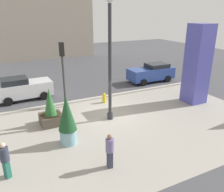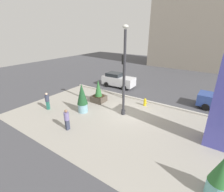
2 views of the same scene
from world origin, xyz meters
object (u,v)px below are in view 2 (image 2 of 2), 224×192
at_px(lamp_post, 124,75).
at_px(pedestrian_crossing, 47,100).
at_px(potted_plant_curbside, 98,94).
at_px(fire_hydrant, 145,102).
at_px(potted_plant_mid_plaza, 220,176).
at_px(traffic_light_far_side, 124,70).
at_px(potted_plant_by_pillar, 82,98).
at_px(car_curb_east, 118,80).
at_px(pedestrian_by_curb, 67,119).

relative_size(lamp_post, pedestrian_crossing, 4.42).
xyz_separation_m(potted_plant_curbside, pedestrian_crossing, (-2.69, -4.01, 0.08)).
bearing_deg(fire_hydrant, potted_plant_mid_plaza, -47.22).
distance_m(potted_plant_mid_plaza, potted_plant_curbside, 11.87).
relative_size(traffic_light_far_side, pedestrian_crossing, 2.79).
relative_size(potted_plant_by_pillar, potted_plant_curbside, 1.15).
height_order(traffic_light_far_side, pedestrian_crossing, traffic_light_far_side).
xyz_separation_m(lamp_post, car_curb_east, (-4.44, 6.12, -2.62)).
bearing_deg(pedestrian_crossing, potted_plant_curbside, 56.16).
xyz_separation_m(fire_hydrant, pedestrian_by_curb, (-2.95, -7.03, 0.53)).
bearing_deg(potted_plant_by_pillar, car_curb_east, 99.29).
xyz_separation_m(potted_plant_curbside, pedestrian_by_curb, (1.35, -5.29, 0.08)).
bearing_deg(pedestrian_by_curb, potted_plant_by_pillar, 111.22).
distance_m(potted_plant_mid_plaza, potted_plant_by_pillar, 10.70).
bearing_deg(pedestrian_by_curb, lamp_post, 63.91).
bearing_deg(potted_plant_curbside, pedestrian_by_curb, -75.69).
xyz_separation_m(potted_plant_by_pillar, potted_plant_curbside, (-0.30, 2.59, -0.54)).
bearing_deg(car_curb_east, traffic_light_far_side, -49.53).
bearing_deg(pedestrian_by_curb, car_curb_east, 102.50).
bearing_deg(potted_plant_by_pillar, lamp_post, 27.27).
bearing_deg(traffic_light_far_side, pedestrian_by_curb, -91.23).
xyz_separation_m(lamp_post, traffic_light_far_side, (-1.96, 3.21, -0.43)).
xyz_separation_m(traffic_light_far_side, pedestrian_by_curb, (-0.16, -7.55, -2.17)).
bearing_deg(pedestrian_crossing, pedestrian_by_curb, -17.51).
bearing_deg(potted_plant_mid_plaza, lamp_post, 149.72).
relative_size(potted_plant_by_pillar, pedestrian_by_curb, 1.62).
distance_m(traffic_light_far_side, pedestrian_crossing, 7.85).
distance_m(potted_plant_mid_plaza, pedestrian_by_curb, 9.34).
bearing_deg(car_curb_east, potted_plant_by_pillar, -80.71).
distance_m(fire_hydrant, pedestrian_by_curb, 7.64).
xyz_separation_m(potted_plant_curbside, car_curb_east, (-0.97, 5.16, 0.06)).
distance_m(lamp_post, fire_hydrant, 4.21).
relative_size(potted_plant_by_pillar, car_curb_east, 0.63).
distance_m(potted_plant_mid_plaza, car_curb_east, 15.57).
xyz_separation_m(potted_plant_by_pillar, pedestrian_crossing, (-2.99, -1.43, -0.46)).
height_order(lamp_post, fire_hydrant, lamp_post).
xyz_separation_m(potted_plant_by_pillar, fire_hydrant, (4.00, 4.33, -0.99)).
bearing_deg(lamp_post, potted_plant_by_pillar, -152.73).
height_order(potted_plant_mid_plaza, potted_plant_curbside, potted_plant_curbside).
height_order(potted_plant_mid_plaza, potted_plant_by_pillar, potted_plant_by_pillar).
relative_size(lamp_post, pedestrian_by_curb, 4.42).
relative_size(traffic_light_far_side, car_curb_east, 1.08).
bearing_deg(potted_plant_by_pillar, pedestrian_by_curb, -68.78).
relative_size(potted_plant_mid_plaza, pedestrian_crossing, 1.35).
relative_size(lamp_post, car_curb_east, 1.71).
bearing_deg(pedestrian_crossing, car_curb_east, 79.36).
bearing_deg(fire_hydrant, traffic_light_far_side, 169.39).
distance_m(traffic_light_far_side, pedestrian_by_curb, 7.85).
height_order(car_curb_east, pedestrian_crossing, car_curb_east).
height_order(lamp_post, car_curb_east, lamp_post).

